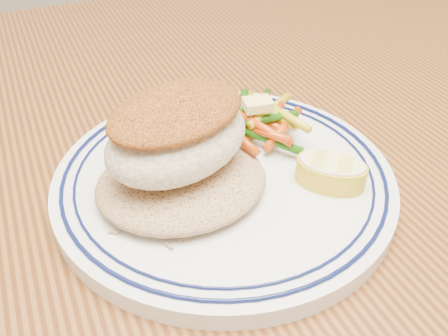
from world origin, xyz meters
The scene contains 7 objects.
dining_table centered at (0.00, 0.00, 0.65)m, with size 1.50×0.90×0.75m.
plate centered at (-0.04, -0.04, 0.76)m, with size 0.27×0.27×0.02m.
rice_pilaf centered at (-0.08, -0.05, 0.78)m, with size 0.13×0.11×0.02m, color #A17850.
fish_fillet centered at (-0.07, -0.04, 0.81)m, with size 0.13×0.12×0.06m.
vegetable_pile centered at (0.01, 0.00, 0.78)m, with size 0.10×0.10×0.03m.
butter_pat centered at (0.01, 0.00, 0.80)m, with size 0.02×0.02×0.01m, color #F4E977.
lemon_wedge centered at (0.03, -0.08, 0.78)m, with size 0.07×0.07×0.02m.
Camera 1 is at (-0.16, -0.32, 1.01)m, focal length 40.00 mm.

